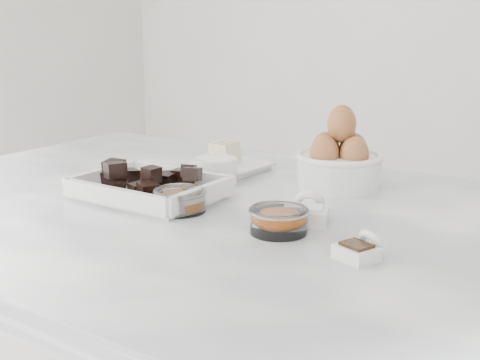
% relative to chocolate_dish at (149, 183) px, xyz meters
% --- Properties ---
extents(marble_slab, '(1.20, 0.80, 0.04)m').
position_rel_chocolate_dish_xyz_m(marble_slab, '(0.12, 0.02, -0.04)').
color(marble_slab, silver).
rests_on(marble_slab, cabinet).
extents(chocolate_dish, '(0.23, 0.17, 0.06)m').
position_rel_chocolate_dish_xyz_m(chocolate_dish, '(0.00, 0.00, 0.00)').
color(chocolate_dish, white).
rests_on(chocolate_dish, marble_slab).
extents(butter_plate, '(0.13, 0.13, 0.05)m').
position_rel_chocolate_dish_xyz_m(butter_plate, '(-0.01, 0.23, -0.01)').
color(butter_plate, white).
rests_on(butter_plate, marble_slab).
extents(sugar_ramekin, '(0.07, 0.07, 0.04)m').
position_rel_chocolate_dish_xyz_m(sugar_ramekin, '(0.03, 0.14, 0.00)').
color(sugar_ramekin, white).
rests_on(sugar_ramekin, marble_slab).
extents(egg_bowl, '(0.15, 0.15, 0.14)m').
position_rel_chocolate_dish_xyz_m(egg_bowl, '(0.22, 0.23, 0.02)').
color(egg_bowl, white).
rests_on(egg_bowl, marble_slab).
extents(honey_bowl, '(0.08, 0.08, 0.04)m').
position_rel_chocolate_dish_xyz_m(honey_bowl, '(0.09, -0.03, -0.01)').
color(honey_bowl, white).
rests_on(honey_bowl, marble_slab).
extents(zest_bowl, '(0.08, 0.08, 0.04)m').
position_rel_chocolate_dish_xyz_m(zest_bowl, '(0.26, -0.03, -0.00)').
color(zest_bowl, white).
rests_on(zest_bowl, marble_slab).
extents(vanilla_spoon, '(0.06, 0.07, 0.04)m').
position_rel_chocolate_dish_xyz_m(vanilla_spoon, '(0.40, -0.06, -0.01)').
color(vanilla_spoon, white).
rests_on(vanilla_spoon, marble_slab).
extents(salt_spoon, '(0.08, 0.09, 0.05)m').
position_rel_chocolate_dish_xyz_m(salt_spoon, '(0.27, 0.03, -0.01)').
color(salt_spoon, white).
rests_on(salt_spoon, marble_slab).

